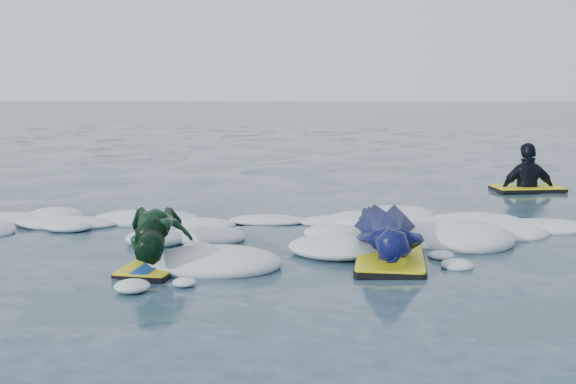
# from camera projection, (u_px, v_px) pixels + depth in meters

# --- Properties ---
(ground) EXTENTS (120.00, 120.00, 0.00)m
(ground) POSITION_uv_depth(u_px,v_px,m) (221.00, 255.00, 7.21)
(ground) COLOR #1C3A44
(ground) RESTS_ON ground
(foam_band) EXTENTS (12.00, 3.10, 0.30)m
(foam_band) POSITION_uv_depth(u_px,v_px,m) (232.00, 233.00, 8.23)
(foam_band) COLOR silver
(foam_band) RESTS_ON ground
(prone_woman_unit) EXTENTS (0.77, 1.78, 0.46)m
(prone_woman_unit) POSITION_uv_depth(u_px,v_px,m) (388.00, 236.00, 6.99)
(prone_woman_unit) COLOR black
(prone_woman_unit) RESTS_ON ground
(prone_child_unit) EXTENTS (0.81, 1.40, 0.52)m
(prone_child_unit) POSITION_uv_depth(u_px,v_px,m) (159.00, 237.00, 6.76)
(prone_child_unit) COLOR black
(prone_child_unit) RESTS_ON ground
(waiting_rider_unit) EXTENTS (1.15, 0.73, 1.62)m
(waiting_rider_unit) POSITION_uv_depth(u_px,v_px,m) (527.00, 193.00, 11.41)
(waiting_rider_unit) COLOR black
(waiting_rider_unit) RESTS_ON ground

